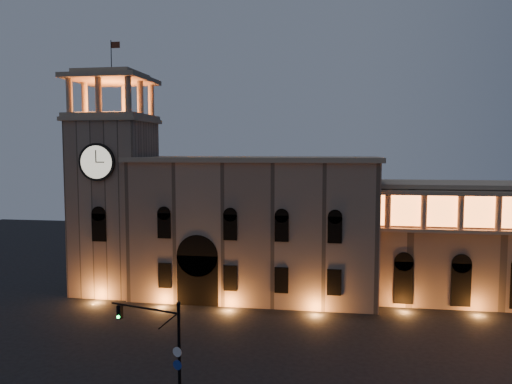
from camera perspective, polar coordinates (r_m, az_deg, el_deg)
ground at (r=44.88m, az=-2.08°, el=-19.45°), size 160.00×160.00×0.00m
government_building at (r=63.62m, az=-0.14°, el=-3.94°), size 30.80×12.80×17.60m
clock_tower at (r=67.67m, az=-15.87°, el=-0.41°), size 9.80×9.80×32.40m
traffic_light at (r=36.63m, az=-10.16°, el=-17.89°), size 5.83×1.93×8.26m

